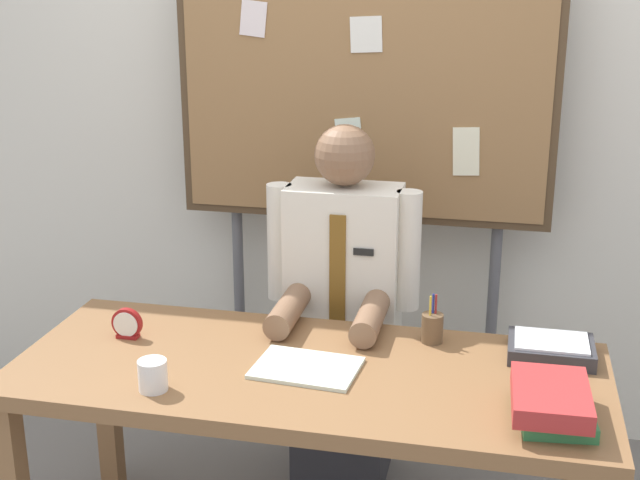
% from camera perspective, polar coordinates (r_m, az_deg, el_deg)
% --- Properties ---
extents(back_wall, '(6.40, 0.08, 2.70)m').
position_cam_1_polar(back_wall, '(3.50, 3.45, 8.86)').
color(back_wall, silver).
rests_on(back_wall, ground_plane).
extents(desk, '(1.79, 0.74, 0.73)m').
position_cam_1_polar(desk, '(2.67, -0.79, -10.04)').
color(desk, brown).
rests_on(desk, ground_plane).
extents(person, '(0.55, 0.56, 1.37)m').
position_cam_1_polar(person, '(3.15, 1.51, -5.64)').
color(person, '#2D2D33').
rests_on(person, ground_plane).
extents(bulletin_board, '(1.45, 0.09, 1.97)m').
position_cam_1_polar(bulletin_board, '(3.29, 2.90, 9.61)').
color(bulletin_board, '#4C3823').
rests_on(bulletin_board, ground_plane).
extents(book_stack, '(0.23, 0.29, 0.09)m').
position_cam_1_polar(book_stack, '(2.40, 15.10, -10.36)').
color(book_stack, '#337F47').
rests_on(book_stack, desk).
extents(open_notebook, '(0.32, 0.25, 0.01)m').
position_cam_1_polar(open_notebook, '(2.61, -0.84, -8.46)').
color(open_notebook, silver).
rests_on(open_notebook, desk).
extents(desk_clock, '(0.10, 0.04, 0.10)m').
position_cam_1_polar(desk_clock, '(2.87, -12.64, -5.49)').
color(desk_clock, maroon).
rests_on(desk_clock, desk).
extents(coffee_mug, '(0.08, 0.08, 0.09)m').
position_cam_1_polar(coffee_mug, '(2.52, -11.00, -8.77)').
color(coffee_mug, white).
rests_on(coffee_mug, desk).
extents(pen_holder, '(0.07, 0.07, 0.16)m').
position_cam_1_polar(pen_holder, '(2.80, 7.43, -5.77)').
color(pen_holder, brown).
rests_on(pen_holder, desk).
extents(paper_tray, '(0.26, 0.20, 0.06)m').
position_cam_1_polar(paper_tray, '(2.77, 15.03, -6.95)').
color(paper_tray, '#333338').
rests_on(paper_tray, desk).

